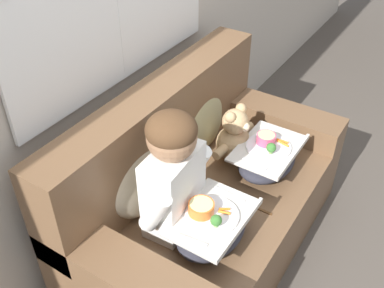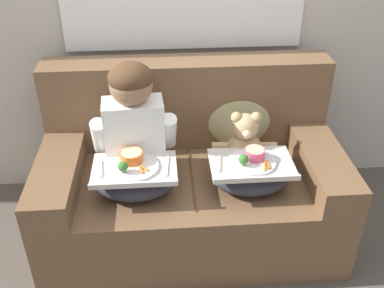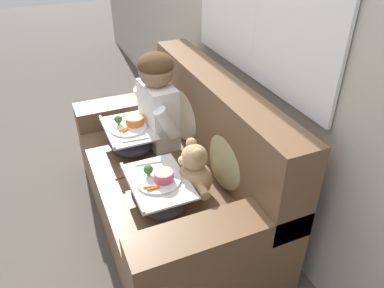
{
  "view_description": "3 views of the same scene",
  "coord_description": "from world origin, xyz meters",
  "views": [
    {
      "loc": [
        -1.53,
        -0.84,
        2.08
      ],
      "look_at": [
        -0.0,
        0.13,
        0.69
      ],
      "focal_mm": 42.0,
      "sensor_mm": 36.0,
      "label": 1
    },
    {
      "loc": [
        -0.15,
        -2.02,
        1.9
      ],
      "look_at": [
        0.01,
        0.03,
        0.6
      ],
      "focal_mm": 42.0,
      "sensor_mm": 36.0,
      "label": 2
    },
    {
      "loc": [
        1.79,
        -0.61,
        1.83
      ],
      "look_at": [
        0.1,
        0.11,
        0.64
      ],
      "focal_mm": 35.0,
      "sensor_mm": 36.0,
      "label": 3
    }
  ],
  "objects": [
    {
      "name": "couch",
      "position": [
        0.0,
        0.07,
        0.34
      ],
      "size": [
        1.63,
        0.9,
        0.96
      ],
      "color": "brown",
      "rests_on": "ground_plane"
    },
    {
      "name": "lap_tray_teddy",
      "position": [
        0.3,
        -0.16,
        0.53
      ],
      "size": [
        0.43,
        0.3,
        0.23
      ],
      "color": "#2D2D38",
      "rests_on": "teddy_bear"
    },
    {
      "name": "wall_back_with_window",
      "position": [
        0.0,
        0.58,
        1.31
      ],
      "size": [
        8.0,
        0.08,
        2.6
      ],
      "color": "#BCB2A3",
      "rests_on": "ground_plane"
    },
    {
      "name": "ground_plane",
      "position": [
        0.0,
        0.0,
        0.0
      ],
      "size": [
        14.0,
        14.0,
        0.0
      ],
      "primitive_type": "plane",
      "color": "#4C443D"
    },
    {
      "name": "throw_pillow_behind_teddy",
      "position": [
        0.3,
        0.25,
        0.64
      ],
      "size": [
        0.39,
        0.19,
        0.41
      ],
      "color": "tan",
      "rests_on": "couch"
    },
    {
      "name": "lap_tray_child",
      "position": [
        -0.3,
        -0.16,
        0.53
      ],
      "size": [
        0.43,
        0.3,
        0.23
      ],
      "color": "#2D2D38",
      "rests_on": "child_figure"
    },
    {
      "name": "teddy_bear",
      "position": [
        0.3,
        0.04,
        0.58
      ],
      "size": [
        0.36,
        0.25,
        0.34
      ],
      "color": "tan",
      "rests_on": "couch"
    },
    {
      "name": "child_figure",
      "position": [
        -0.3,
        0.04,
        0.79
      ],
      "size": [
        0.45,
        0.23,
        0.63
      ],
      "color": "white",
      "rests_on": "couch"
    },
    {
      "name": "throw_pillow_behind_child",
      "position": [
        -0.3,
        0.25,
        0.64
      ],
      "size": [
        0.43,
        0.21,
        0.45
      ],
      "color": "#C1B293",
      "rests_on": "couch"
    }
  ]
}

